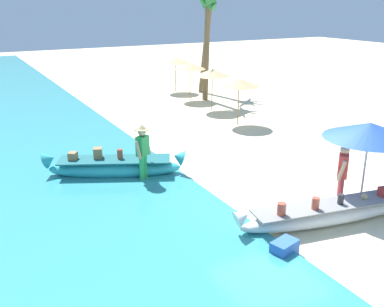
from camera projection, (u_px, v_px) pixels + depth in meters
The scene contains 12 objects.
ground_plane at pixel (274, 203), 11.09m from camera, with size 80.00×80.00×0.00m, color beige.
boat_white_foreground at pixel (331, 212), 10.02m from camera, with size 4.83×1.44×0.75m.
boat_cyan_midground at pixel (115, 167), 12.64m from camera, with size 3.88×2.34×0.86m.
person_vendor_hatted at pixel (143, 149), 12.08m from camera, with size 0.56×0.47×1.68m.
person_tourist_customer at pixel (342, 173), 10.55m from camera, with size 0.53×0.52×1.62m.
patio_umbrella_large at pixel (370, 131), 10.44m from camera, with size 2.16×2.16×2.11m.
parasol_row_0 at pixel (239, 82), 17.56m from camera, with size 1.60×1.60×1.91m.
parasol_row_1 at pixel (212, 73), 19.94m from camera, with size 1.60×1.60×1.91m.
parasol_row_2 at pixel (190, 66), 22.01m from camera, with size 1.60×1.60×1.91m.
parasol_row_3 at pixel (175, 60), 24.10m from camera, with size 1.60×1.60×1.91m.
palm_tree_leaning_seaward at pixel (207, 9), 21.32m from camera, with size 2.75×2.57×5.57m.
cooler_box at pixel (284, 248), 8.78m from camera, with size 0.55×0.35×0.31m, color blue.
Camera 1 is at (-6.62, -7.86, 4.82)m, focal length 41.30 mm.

